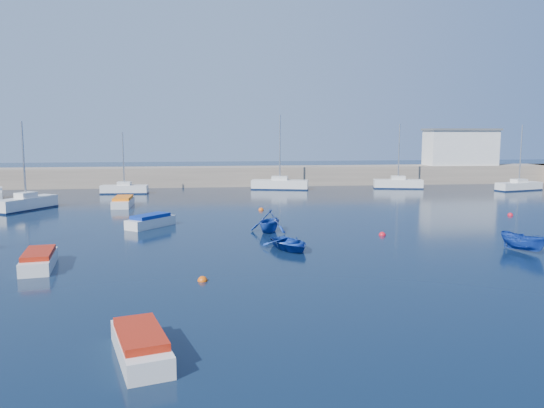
{
  "coord_description": "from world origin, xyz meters",
  "views": [
    {
      "loc": [
        -6.86,
        -27.51,
        7.21
      ],
      "look_at": [
        -1.65,
        14.14,
        1.6
      ],
      "focal_mm": 35.0,
      "sensor_mm": 36.0,
      "label": 1
    }
  ],
  "objects": [
    {
      "name": "dinghy_right",
      "position": [
        12.4,
        2.19,
        0.59
      ],
      "size": [
        2.28,
        3.26,
        1.18
      ],
      "primitive_type": "imported",
      "rotation": [
        0.0,
        0.0,
        0.41
      ],
      "color": "#16389C",
      "rests_on": "ground"
    },
    {
      "name": "ground",
      "position": [
        0.0,
        0.0,
        0.0
      ],
      "size": [
        220.0,
        220.0,
        0.0
      ],
      "primitive_type": "plane",
      "color": "black",
      "rests_on": "ground"
    },
    {
      "name": "buoy_0",
      "position": [
        -7.11,
        -1.96,
        0.0
      ],
      "size": [
        0.5,
        0.5,
        0.5
      ],
      "primitive_type": "sphere",
      "color": "#D44F0B",
      "rests_on": "ground"
    },
    {
      "name": "buoy_1",
      "position": [
        5.55,
        8.32,
        0.0
      ],
      "size": [
        0.51,
        0.51,
        0.51
      ],
      "primitive_type": "sphere",
      "color": "red",
      "rests_on": "ground"
    },
    {
      "name": "harbor_office",
      "position": [
        30.0,
        46.0,
        5.1
      ],
      "size": [
        10.0,
        4.0,
        5.0
      ],
      "primitive_type": "cube",
      "color": "silver",
      "rests_on": "back_wall"
    },
    {
      "name": "buoy_3",
      "position": [
        -1.74,
        21.69,
        0.0
      ],
      "size": [
        0.5,
        0.5,
        0.5
      ],
      "primitive_type": "sphere",
      "color": "#D44F0B",
      "rests_on": "ground"
    },
    {
      "name": "sailboat_7",
      "position": [
        18.24,
        39.37,
        0.66
      ],
      "size": [
        6.51,
        3.06,
        8.4
      ],
      "rotation": [
        0.0,
        0.0,
        1.36
      ],
      "color": "silver",
      "rests_on": "ground"
    },
    {
      "name": "sailboat_6",
      "position": [
        2.62,
        40.15,
        0.68
      ],
      "size": [
        7.53,
        3.79,
        9.56
      ],
      "rotation": [
        0.0,
        0.0,
        1.32
      ],
      "color": "silver",
      "rests_on": "ground"
    },
    {
      "name": "dinghy_left",
      "position": [
        -2.32,
        10.55,
        0.82
      ],
      "size": [
        3.85,
        4.03,
        1.65
      ],
      "primitive_type": "imported",
      "rotation": [
        0.0,
        0.0,
        -0.49
      ],
      "color": "#16389C",
      "rests_on": "ground"
    },
    {
      "name": "sailboat_5",
      "position": [
        -16.63,
        37.56,
        0.57
      ],
      "size": [
        5.6,
        1.91,
        7.35
      ],
      "rotation": [
        0.0,
        0.0,
        1.5
      ],
      "color": "silver",
      "rests_on": "ground"
    },
    {
      "name": "motorboat_3",
      "position": [
        -9.05,
        -10.76,
        0.44
      ],
      "size": [
        2.46,
        4.26,
        0.94
      ],
      "rotation": [
        0.0,
        0.0,
        0.28
      ],
      "color": "silver",
      "rests_on": "ground"
    },
    {
      "name": "sailboat_8",
      "position": [
        32.6,
        35.07,
        0.58
      ],
      "size": [
        6.52,
        3.33,
        8.25
      ],
      "rotation": [
        0.0,
        0.0,
        1.83
      ],
      "color": "silver",
      "rests_on": "ground"
    },
    {
      "name": "dinghy_center",
      "position": [
        -1.73,
        4.56,
        0.38
      ],
      "size": [
        3.68,
        4.32,
        0.76
      ],
      "primitive_type": "imported",
      "rotation": [
        0.0,
        0.0,
        0.34
      ],
      "color": "#16389C",
      "rests_on": "ground"
    },
    {
      "name": "motorboat_0",
      "position": [
        -15.88,
        1.72,
        0.45
      ],
      "size": [
        2.13,
        4.42,
        0.95
      ],
      "rotation": [
        0.0,
        0.0,
        0.16
      ],
      "color": "silver",
      "rests_on": "ground"
    },
    {
      "name": "back_wall",
      "position": [
        0.0,
        46.0,
        1.3
      ],
      "size": [
        96.0,
        4.5,
        2.6
      ],
      "primitive_type": "cube",
      "color": "gray",
      "rests_on": "ground"
    },
    {
      "name": "sailboat_3",
      "position": [
        -23.78,
        24.64,
        0.67
      ],
      "size": [
        4.55,
        6.25,
        8.32
      ],
      "rotation": [
        0.0,
        0.0,
        -0.51
      ],
      "color": "silver",
      "rests_on": "ground"
    },
    {
      "name": "motorboat_2",
      "position": [
        -15.1,
        26.17,
        0.46
      ],
      "size": [
        1.69,
        4.74,
        0.97
      ],
      "rotation": [
        0.0,
        0.0,
        0.01
      ],
      "color": "silver",
      "rests_on": "ground"
    },
    {
      "name": "buoy_4",
      "position": [
        19.82,
        15.8,
        0.0
      ],
      "size": [
        0.48,
        0.48,
        0.48
      ],
      "primitive_type": "sphere",
      "color": "red",
      "rests_on": "ground"
    },
    {
      "name": "motorboat_1",
      "position": [
        -11.18,
        13.78,
        0.47
      ],
      "size": [
        3.7,
        4.05,
        1.0
      ],
      "rotation": [
        0.0,
        0.0,
        -0.69
      ],
      "color": "silver",
      "rests_on": "ground"
    }
  ]
}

